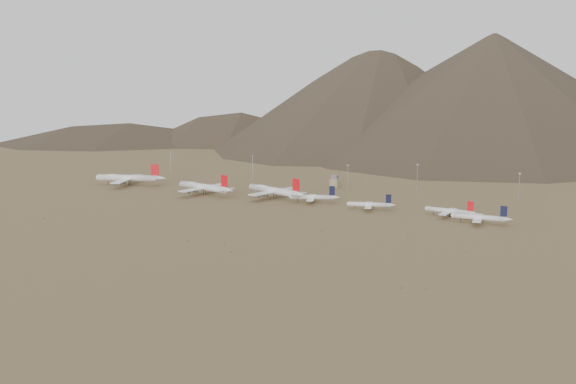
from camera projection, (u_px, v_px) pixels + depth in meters
The scene contains 16 objects.
ground at pixel (245, 206), 464.36m from camera, with size 3000.00×3000.00×0.00m, color olive.
mountain_ridge at pixel (460, 65), 1225.32m from camera, with size 4400.00×1000.00×300.00m.
widebody_west at pixel (128, 178), 564.91m from camera, with size 70.65×56.41×21.96m.
widebody_centre at pixel (204, 187), 514.65m from camera, with size 67.82×53.00×20.31m.
widebody_east at pixel (274, 191), 495.37m from camera, with size 66.94×53.05×20.47m.
narrowbody_a at pixel (314, 197), 477.87m from camera, with size 41.93×31.32×14.44m.
narrowbody_b at pixel (371, 205), 448.71m from camera, with size 38.06×28.26×12.96m.
narrowbody_c at pixel (450, 211), 422.95m from camera, with size 40.91×29.57×13.51m.
narrowbody_d at pixel (481, 217), 401.03m from camera, with size 42.57×30.70×14.05m.
control_tower at pixel (335, 182), 554.88m from camera, with size 8.00×8.00×12.00m.
mast_far_west at pixel (171, 161), 645.61m from camera, with size 2.00×0.60×25.70m.
mast_west at pixel (253, 166), 602.82m from camera, with size 2.00×0.60×25.70m.
mast_centre at pixel (348, 177), 527.55m from camera, with size 2.00×0.60×25.70m.
mast_east at pixel (417, 176), 531.92m from camera, with size 2.00×0.60×25.70m.
mast_far_east at pixel (519, 186), 474.01m from camera, with size 2.00×0.60×25.70m.
desert_scrub at pixel (187, 231), 378.70m from camera, with size 388.94×177.66×0.85m.
Camera 1 is at (239.86, -388.29, 93.27)m, focal length 35.00 mm.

